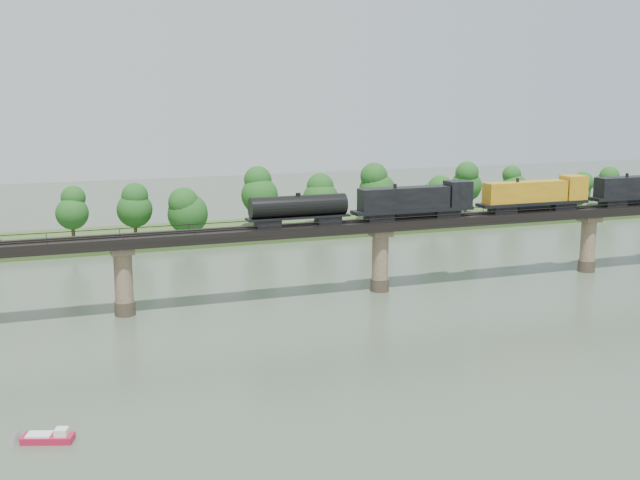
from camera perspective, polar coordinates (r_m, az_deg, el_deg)
name	(u,v)px	position (r m, az deg, el deg)	size (l,w,h in m)	color
ground	(477,348)	(103.66, 11.12, -7.52)	(400.00, 400.00, 0.00)	#394637
far_bank	(279,229)	(179.37, -2.93, 0.80)	(300.00, 24.00, 1.60)	#2C471C
bridge	(380,258)	(127.86, 4.30, -1.26)	(236.00, 30.00, 11.50)	#473A2D
bridge_superstructure	(381,218)	(126.67, 4.34, 1.54)	(220.00, 4.90, 0.75)	black
far_treeline	(248,198)	(171.63, -5.14, 3.02)	(289.06, 17.54, 13.60)	#382619
freight_train	(496,197)	(136.12, 12.38, 3.01)	(82.61, 3.22, 5.69)	black
motorboat	(49,437)	(80.47, -18.74, -13.14)	(4.99, 3.13, 1.31)	#A81331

